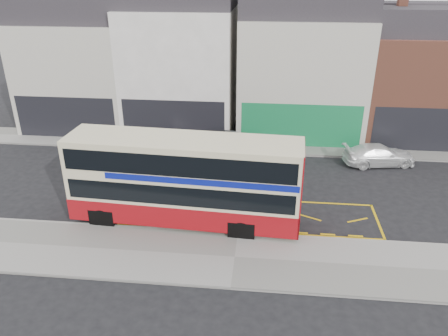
# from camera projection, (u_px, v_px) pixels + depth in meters

# --- Properties ---
(ground) EXTENTS (120.00, 120.00, 0.00)m
(ground) POSITION_uv_depth(u_px,v_px,m) (238.00, 231.00, 21.44)
(ground) COLOR black
(ground) RESTS_ON ground
(pavement) EXTENTS (40.00, 4.00, 0.15)m
(pavement) POSITION_uv_depth(u_px,v_px,m) (235.00, 258.00, 19.34)
(pavement) COLOR gray
(pavement) RESTS_ON ground
(kerb) EXTENTS (40.00, 0.15, 0.15)m
(kerb) POSITION_uv_depth(u_px,v_px,m) (238.00, 234.00, 21.07)
(kerb) COLOR gray
(kerb) RESTS_ON ground
(far_pavement) EXTENTS (50.00, 3.00, 0.15)m
(far_pavement) POSITION_uv_depth(u_px,v_px,m) (250.00, 145.00, 31.30)
(far_pavement) COLOR gray
(far_pavement) RESTS_ON ground
(road_markings) EXTENTS (14.00, 3.40, 0.01)m
(road_markings) POSITION_uv_depth(u_px,v_px,m) (241.00, 214.00, 22.88)
(road_markings) COLOR gold
(road_markings) RESTS_ON ground
(terrace_far_left) EXTENTS (8.00, 8.01, 10.80)m
(terrace_far_left) POSITION_uv_depth(u_px,v_px,m) (81.00, 63.00, 34.11)
(terrace_far_left) COLOR #BCB7AB
(terrace_far_left) RESTS_ON ground
(terrace_left) EXTENTS (8.00, 8.01, 11.80)m
(terrace_left) POSITION_uv_depth(u_px,v_px,m) (182.00, 58.00, 33.15)
(terrace_left) COLOR white
(terrace_left) RESTS_ON ground
(terrace_green_shop) EXTENTS (9.00, 8.01, 11.30)m
(terrace_green_shop) POSITION_uv_depth(u_px,v_px,m) (301.00, 64.00, 32.42)
(terrace_green_shop) COLOR #BCB7AB
(terrace_green_shop) RESTS_ON ground
(terrace_right) EXTENTS (9.00, 8.01, 10.30)m
(terrace_right) POSITION_uv_depth(u_px,v_px,m) (425.00, 74.00, 31.79)
(terrace_right) COLOR #9E563F
(terrace_right) RESTS_ON ground
(double_decker_bus) EXTENTS (11.41, 3.24, 4.50)m
(double_decker_bus) POSITION_uv_depth(u_px,v_px,m) (185.00, 180.00, 21.22)
(double_decker_bus) COLOR beige
(double_decker_bus) RESTS_ON ground
(bus_stop_post) EXTENTS (0.66, 0.13, 2.66)m
(bus_stop_post) POSITION_uv_depth(u_px,v_px,m) (200.00, 202.00, 20.51)
(bus_stop_post) COLOR black
(bus_stop_post) RESTS_ON pavement
(car_silver) EXTENTS (4.12, 2.31, 1.32)m
(car_silver) POSITION_uv_depth(u_px,v_px,m) (162.00, 142.00, 30.23)
(car_silver) COLOR silver
(car_silver) RESTS_ON ground
(car_grey) EXTENTS (4.44, 2.08, 1.41)m
(car_grey) POSITION_uv_depth(u_px,v_px,m) (232.00, 144.00, 29.80)
(car_grey) COLOR #3E4146
(car_grey) RESTS_ON ground
(car_white) EXTENTS (4.85, 2.70, 1.33)m
(car_white) POSITION_uv_depth(u_px,v_px,m) (379.00, 155.00, 28.21)
(car_white) COLOR white
(car_white) RESTS_ON ground
(street_tree_left) EXTENTS (3.00, 3.00, 6.49)m
(street_tree_left) POSITION_uv_depth(u_px,v_px,m) (25.00, 75.00, 32.17)
(street_tree_left) COLOR black
(street_tree_left) RESTS_ON ground
(street_tree_right) EXTENTS (2.15, 2.15, 4.64)m
(street_tree_right) POSITION_uv_depth(u_px,v_px,m) (362.00, 102.00, 30.24)
(street_tree_right) COLOR black
(street_tree_right) RESTS_ON ground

